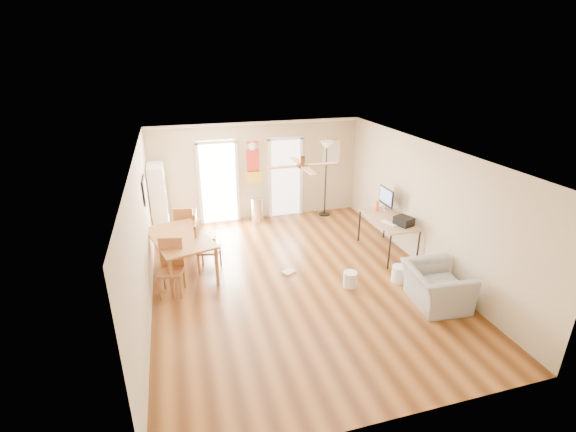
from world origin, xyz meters
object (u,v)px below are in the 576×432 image
object	(u,v)px
dining_chair_right_b	(209,247)
wastebasket_b	(399,274)
dining_table	(182,255)
dining_chair_near	(170,269)
bookshelf	(159,202)
armchair	(436,286)
trash_can	(257,210)
computer_desk	(387,236)
wastebasket_a	(350,279)
dining_chair_right_a	(205,234)
torchiere_lamp	(326,179)
printer	(404,221)
dining_chair_far	(186,227)

from	to	relation	value
dining_chair_right_b	wastebasket_b	xyz separation A→B (m)	(3.54, -1.47, -0.37)
dining_table	dining_chair_near	world-z (taller)	dining_chair_near
bookshelf	dining_chair_near	xyz separation A→B (m)	(0.18, -2.76, -0.37)
wastebasket_b	dining_table	bearing A→B (deg)	160.15
armchair	trash_can	bearing A→B (deg)	32.00
dining_table	computer_desk	world-z (taller)	dining_table
dining_chair_near	armchair	distance (m)	4.81
bookshelf	wastebasket_a	bearing A→B (deg)	-31.67
dining_table	dining_chair_right_a	distance (m)	0.91
dining_chair_right_a	dining_chair_near	size ratio (longest dim) A/B	0.98
trash_can	computer_desk	bearing A→B (deg)	-46.14
computer_desk	bookshelf	bearing A→B (deg)	154.73
dining_chair_near	torchiere_lamp	xyz separation A→B (m)	(4.16, 2.98, 0.50)
dining_chair_near	printer	xyz separation A→B (m)	(4.82, 0.06, 0.37)
dining_chair_far	computer_desk	bearing A→B (deg)	173.35
bookshelf	wastebasket_b	distance (m)	5.75
dining_chair_right_a	dining_chair_far	xyz separation A→B (m)	(-0.39, 0.51, -0.00)
dining_table	computer_desk	distance (m)	4.48
computer_desk	armchair	bearing A→B (deg)	-94.70
wastebasket_a	dining_chair_right_b	bearing A→B (deg)	151.39
computer_desk	dining_chair_far	bearing A→B (deg)	160.99
trash_can	printer	xyz separation A→B (m)	(2.57, -2.94, 0.57)
dining_table	wastebasket_b	bearing A→B (deg)	-19.85
wastebasket_b	armchair	bearing A→B (deg)	-76.43
dining_chair_right_b	dining_chair_far	distance (m)	1.30
trash_can	dining_table	bearing A→B (deg)	-131.63
dining_chair_near	computer_desk	size ratio (longest dim) A/B	0.70
trash_can	computer_desk	world-z (taller)	computer_desk
dining_chair_right_b	dining_chair_right_a	bearing A→B (deg)	15.80
dining_table	dining_chair_right_b	world-z (taller)	dining_chair_right_b
trash_can	armchair	distance (m)	5.15
torchiere_lamp	computer_desk	distance (m)	2.65
bookshelf	trash_can	bearing A→B (deg)	18.55
dining_chair_right_a	dining_chair_right_b	xyz separation A→B (m)	(0.00, -0.73, 0.02)
dining_table	armchair	distance (m)	4.90
dining_table	dining_chair_right_a	size ratio (longest dim) A/B	1.62
dining_chair_right_b	trash_can	size ratio (longest dim) A/B	1.64
printer	wastebasket_a	distance (m)	1.84
torchiere_lamp	printer	bearing A→B (deg)	-77.35
trash_can	printer	distance (m)	3.95
dining_chair_near	bookshelf	bearing A→B (deg)	106.35
armchair	torchiere_lamp	bearing A→B (deg)	10.29
dining_chair_right_a	computer_desk	world-z (taller)	dining_chair_right_a
armchair	wastebasket_b	bearing A→B (deg)	19.44
dining_chair_right_b	printer	xyz separation A→B (m)	(4.05, -0.65, 0.37)
wastebasket_b	wastebasket_a	bearing A→B (deg)	174.96
trash_can	armchair	world-z (taller)	armchair
wastebasket_b	dining_chair_far	bearing A→B (deg)	145.45
computer_desk	dining_chair_near	bearing A→B (deg)	-174.43
bookshelf	dining_chair_right_b	bearing A→B (deg)	-52.23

